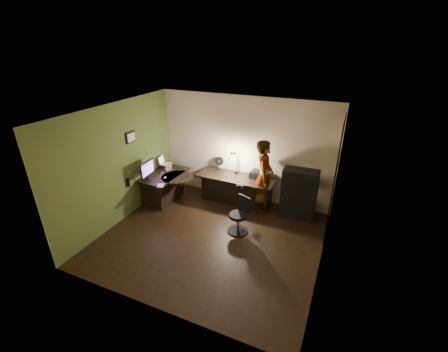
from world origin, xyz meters
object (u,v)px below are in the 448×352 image
at_px(cabinet, 299,194).
at_px(monitor, 147,174).
at_px(desk_right, 235,190).
at_px(office_chair, 238,215).
at_px(desk_left, 165,187).
at_px(person, 264,177).

xyz_separation_m(cabinet, monitor, (-3.48, -1.06, 0.32)).
xyz_separation_m(desk_right, office_chair, (0.52, -1.16, 0.04)).
relative_size(desk_left, desk_right, 0.66).
relative_size(office_chair, person, 0.45).
bearing_deg(monitor, desk_right, 24.03).
height_order(desk_right, monitor, monitor).
xyz_separation_m(desk_left, monitor, (-0.14, -0.47, 0.55)).
relative_size(cabinet, monitor, 2.20).
xyz_separation_m(desk_right, person, (0.75, -0.07, 0.54)).
bearing_deg(cabinet, desk_right, 178.14).
distance_m(desk_right, office_chair, 1.28).
bearing_deg(office_chair, monitor, -159.00).
distance_m(desk_right, monitor, 2.23).
relative_size(monitor, office_chair, 0.67).
bearing_deg(cabinet, monitor, -164.74).
height_order(cabinet, monitor, cabinet).
bearing_deg(person, desk_left, 88.59).
bearing_deg(desk_right, cabinet, 0.79).
height_order(desk_left, office_chair, office_chair).
distance_m(desk_left, monitor, 0.74).
xyz_separation_m(desk_left, desk_right, (1.74, 0.59, -0.00)).
height_order(desk_left, person, person).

